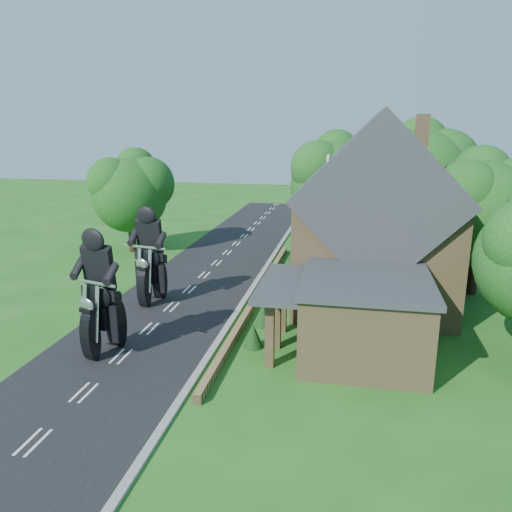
% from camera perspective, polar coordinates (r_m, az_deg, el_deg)
% --- Properties ---
extents(ground, '(120.00, 120.00, 0.00)m').
position_cam_1_polar(ground, '(24.69, -12.10, -8.16)').
color(ground, '#205B19').
rests_on(ground, ground).
extents(road, '(7.00, 80.00, 0.02)m').
position_cam_1_polar(road, '(24.68, -12.10, -8.14)').
color(road, black).
rests_on(road, ground).
extents(kerb, '(0.30, 80.00, 0.12)m').
position_cam_1_polar(kerb, '(23.53, -3.81, -8.87)').
color(kerb, gray).
rests_on(kerb, ground).
extents(garden_wall, '(0.30, 22.00, 0.40)m').
position_cam_1_polar(garden_wall, '(27.87, 0.14, -4.67)').
color(garden_wall, '#987A4D').
rests_on(garden_wall, ground).
extents(house, '(9.54, 8.64, 10.24)m').
position_cam_1_polar(house, '(27.30, 13.44, 3.52)').
color(house, '#987A4D').
rests_on(house, ground).
extents(annex, '(7.05, 5.94, 3.44)m').
position_cam_1_polar(annex, '(21.43, 11.93, -6.66)').
color(annex, '#987A4D').
rests_on(annex, ground).
extents(tree_house_right, '(6.51, 6.00, 8.40)m').
position_cam_1_polar(tree_house_right, '(30.60, 25.02, 5.33)').
color(tree_house_right, black).
rests_on(tree_house_right, ground).
extents(tree_behind_house, '(7.81, 7.20, 10.08)m').
position_cam_1_polar(tree_behind_house, '(37.39, 18.84, 9.02)').
color(tree_behind_house, black).
rests_on(tree_behind_house, ground).
extents(tree_behind_left, '(6.94, 6.40, 9.16)m').
position_cam_1_polar(tree_behind_left, '(38.12, 9.50, 8.94)').
color(tree_behind_left, black).
rests_on(tree_behind_left, ground).
extents(tree_far_road, '(6.08, 5.60, 7.84)m').
position_cam_1_polar(tree_far_road, '(38.75, -13.71, 7.49)').
color(tree_far_road, black).
rests_on(tree_far_road, ground).
extents(shrub_a, '(0.90, 0.90, 1.10)m').
position_cam_1_polar(shrub_a, '(22.09, -0.31, -9.08)').
color(shrub_a, black).
rests_on(shrub_a, ground).
extents(shrub_b, '(0.90, 0.90, 1.10)m').
position_cam_1_polar(shrub_b, '(24.35, 0.87, -6.74)').
color(shrub_b, black).
rests_on(shrub_b, ground).
extents(shrub_c, '(0.90, 0.90, 1.10)m').
position_cam_1_polar(shrub_c, '(26.66, 1.84, -4.80)').
color(shrub_c, black).
rests_on(shrub_c, ground).
extents(shrub_d, '(0.90, 0.90, 1.10)m').
position_cam_1_polar(shrub_d, '(31.36, 3.34, -1.79)').
color(shrub_d, black).
rests_on(shrub_d, ground).
extents(shrub_e, '(0.90, 0.90, 1.10)m').
position_cam_1_polar(shrub_e, '(33.75, 3.93, -0.60)').
color(shrub_e, black).
rests_on(shrub_e, ground).
extents(shrub_f, '(0.90, 0.90, 1.10)m').
position_cam_1_polar(shrub_f, '(36.14, 4.44, 0.43)').
color(shrub_f, black).
rests_on(shrub_f, ground).
extents(motorcycle_lead, '(0.90, 1.82, 1.64)m').
position_cam_1_polar(motorcycle_lead, '(22.38, -16.95, -8.67)').
color(motorcycle_lead, black).
rests_on(motorcycle_lead, ground).
extents(motorcycle_follow, '(0.77, 1.78, 1.61)m').
position_cam_1_polar(motorcycle_follow, '(27.87, -11.76, -3.69)').
color(motorcycle_follow, black).
rests_on(motorcycle_follow, ground).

